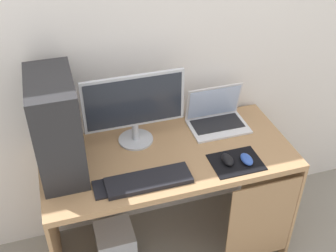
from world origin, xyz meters
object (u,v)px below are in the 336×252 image
monitor (134,107)px  mouse_right (247,159)px  pc_tower (57,127)px  keyboard (149,180)px  laptop (217,118)px  subwoofer (115,244)px  cell_phone (101,189)px  mouse_left (228,160)px

monitor → mouse_right: monitor is taller
pc_tower → keyboard: size_ratio=1.22×
laptop → subwoofer: 0.98m
mouse_right → cell_phone: bearing=178.5°
mouse_left → keyboard: bearing=-177.3°
monitor → cell_phone: monitor is taller
laptop → mouse_left: size_ratio=3.43×
laptop → mouse_right: bearing=-87.2°
mouse_right → pc_tower: bearing=165.5°
pc_tower → mouse_right: bearing=-14.5°
cell_phone → mouse_right: bearing=-1.5°
monitor → laptop: (0.48, 0.02, -0.18)m
keyboard → cell_phone: bearing=176.4°
laptop → mouse_right: 0.36m
monitor → mouse_left: (0.41, -0.32, -0.20)m
mouse_right → cell_phone: mouse_right is taller
mouse_left → mouse_right: (0.09, -0.03, 0.00)m
keyboard → mouse_left: (0.42, 0.02, 0.01)m
monitor → subwoofer: bearing=-146.4°
subwoofer → keyboard: bearing=-50.9°
cell_phone → subwoofer: bearing=72.6°
laptop → cell_phone: 0.81m
mouse_left → subwoofer: 0.92m
mouse_left → mouse_right: same height
mouse_left → subwoofer: size_ratio=0.43×
laptop → pc_tower: bearing=-171.6°
keyboard → mouse_left: mouse_left is taller
keyboard → cell_phone: 0.23m
mouse_left → subwoofer: (-0.60, 0.19, -0.67)m
pc_tower → mouse_right: (0.90, -0.23, -0.23)m
keyboard → pc_tower: bearing=149.2°
laptop → keyboard: 0.62m
monitor → keyboard: size_ratio=1.28×
monitor → keyboard: (-0.02, -0.34, -0.21)m
pc_tower → mouse_left: 0.87m
monitor → subwoofer: size_ratio=2.39×
cell_phone → mouse_left: bearing=0.5°
mouse_right → subwoofer: 0.99m
pc_tower → cell_phone: (0.15, -0.21, -0.25)m
laptop → mouse_left: 0.35m
monitor → laptop: bearing=2.6°
mouse_right → cell_phone: 0.75m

